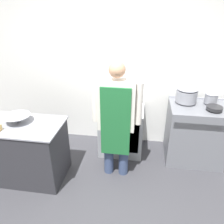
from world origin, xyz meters
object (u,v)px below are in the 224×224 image
Objects in this scene: stove at (195,133)px; mixing_bowl at (17,119)px; sauce_pot at (211,98)px; fridge_unit at (122,130)px; person_cook at (117,116)px; saute_pan at (215,108)px; stock_pot at (187,94)px.

stove is 2.60× the size of mixing_bowl.
fridge_unit is at bearing -177.18° from sauce_pot.
fridge_unit is 4.19× the size of sauce_pot.
stove is 2.68m from mixing_bowl.
person_cook is 4.64× the size of mixing_bowl.
saute_pan is (0.17, -0.12, 0.51)m from stove.
person_cook is at bearing -154.71° from stove.
stock_pot is 0.45m from saute_pan.
sauce_pot reaches higher than saute_pan.
person_cook reaches higher than stock_pot.
person_cook reaches higher than saute_pan.
sauce_pot reaches higher than fridge_unit.
person_cook is at bearing 8.44° from mixing_bowl.
stock_pot is at bearing 180.00° from sauce_pot.
saute_pan is (1.37, 0.45, 0.00)m from person_cook.
saute_pan is 1.19× the size of sauce_pot.
mixing_bowl is (-1.35, -0.81, 0.53)m from fridge_unit.
stove is 0.55m from saute_pan.
person_cook is 1.53m from sauce_pot.
saute_pan is at bearing 18.10° from person_cook.
saute_pan reaches higher than stove.
fridge_unit is 2.48× the size of stock_pot.
stock_pot is at bearing 20.69° from mixing_bowl.
mixing_bowl is at bearing -161.92° from sauce_pot.
stock_pot reaches higher than stove.
stock_pot is 1.69× the size of sauce_pot.
person_cook is 1.44m from saute_pan.
stove is at bearing -31.67° from stock_pot.
fridge_unit is at bearing 172.82° from saute_pan.
sauce_pot is (1.35, 0.07, 0.64)m from fridge_unit.
person_cook reaches higher than sauce_pot.
stove is 0.65m from stock_pot.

